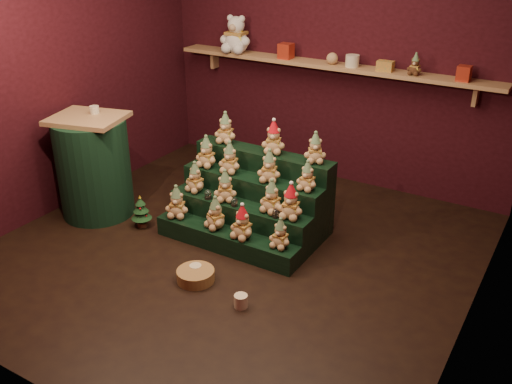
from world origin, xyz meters
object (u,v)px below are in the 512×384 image
Objects in this scene: snow_globe_c at (276,213)px; brown_bear at (415,64)px; snow_globe_a at (208,194)px; mug_right at (241,301)px; snow_globe_b at (234,202)px; riser_tier_front at (226,240)px; wicker_basket at (196,275)px; mini_christmas_tree at (141,211)px; mug_left at (196,270)px; white_bear at (236,29)px; side_table at (94,167)px.

snow_globe_c is 0.39× the size of brown_bear.
mug_right is (0.87, -0.81, -0.35)m from snow_globe_a.
snow_globe_b reaches higher than mug_right.
riser_tier_front reaches higher than wicker_basket.
mini_christmas_tree is at bearing -160.47° from snow_globe_a.
brown_bear is at bearing 67.23° from mug_left.
white_bear reaches higher than snow_globe_b.
side_table is (-1.49, -0.22, 0.10)m from snow_globe_b.
snow_globe_c is (0.42, 0.00, -0.00)m from snow_globe_b.
snow_globe_b is 0.77× the size of mug_right.
snow_globe_a is at bearing 116.29° from mug_left.
snow_globe_a is 0.18× the size of white_bear.
side_table is at bearing -169.46° from snow_globe_a.
riser_tier_front is 1.38× the size of side_table.
mini_christmas_tree is 0.64× the size of white_bear.
snow_globe_c reaches higher than mini_christmas_tree.
mug_left is 0.96× the size of mug_right.
side_table is 0.66m from mini_christmas_tree.
side_table is 9.72× the size of mug_right.
side_table is 1.97× the size of white_bear.
riser_tier_front is 2.72× the size of white_bear.
wicker_basket is at bearing -108.89° from brown_bear.
white_bear is (-1.62, 2.48, 1.53)m from mug_right.
snow_globe_a is at bearing 19.53° from mini_christmas_tree.
snow_globe_b is at bearing 92.69° from mug_left.
snow_globe_c is at bearing -7.82° from side_table.
brown_bear reaches higher than wicker_basket.
snow_globe_c reaches higher than mug_left.
snow_globe_a is 1.13× the size of snow_globe_b.
mini_christmas_tree is at bearing -170.50° from snow_globe_c.
brown_bear is at bearing -5.19° from white_bear.
mug_left is 0.32× the size of wicker_basket.
snow_globe_a is 0.29× the size of wicker_basket.
wicker_basket is (0.36, -0.70, -0.36)m from snow_globe_a.
mug_left is 2.86m from brown_bear.
brown_bear reaches higher than mug_left.
mini_christmas_tree is 3.32× the size of mug_left.
snow_globe_b reaches higher than wicker_basket.
snow_globe_c is (0.41, 0.16, 0.31)m from riser_tier_front.
riser_tier_front is at bearing 3.96° from mini_christmas_tree.
side_table reaches higher than mug_left.
riser_tier_front is at bearing -28.26° from snow_globe_a.
side_table is 2.23m from white_bear.
wicker_basket is (1.56, -0.48, -0.45)m from side_table.
mug_right is at bearing -43.07° from snow_globe_a.
mini_christmas_tree is (-0.63, -0.22, -0.24)m from snow_globe_a.
snow_globe_c is at bearing 0.00° from snow_globe_b.
mug_left is 0.19× the size of white_bear.
side_table is at bearing 162.97° from wicker_basket.
white_bear is at bearing 114.26° from snow_globe_a.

